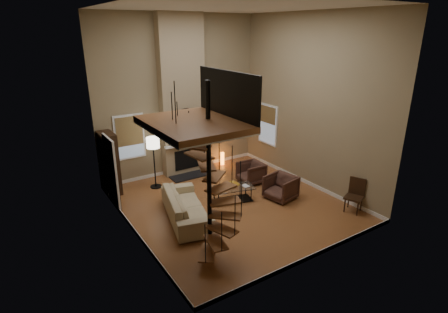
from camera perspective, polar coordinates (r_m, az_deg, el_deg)
ground at (r=10.77m, az=1.16°, el=-7.66°), size 6.00×6.50×0.01m
back_wall at (r=12.58m, az=-7.13°, el=9.54°), size 6.00×0.02×5.50m
front_wall at (r=7.43m, az=15.40°, el=1.75°), size 6.00×0.02×5.50m
left_wall at (r=8.55m, az=-15.70°, el=4.06°), size 0.02×6.50×5.50m
right_wall at (r=11.72m, az=13.68°, el=8.37°), size 0.02×6.50×5.50m
ceiling at (r=9.57m, az=1.41°, el=23.00°), size 6.00×6.50×0.01m
baseboard_back at (r=13.31m, az=-6.63°, el=-1.93°), size 6.00×0.02×0.12m
baseboard_front at (r=8.63m, az=13.68°, el=-15.45°), size 6.00×0.02×0.12m
baseboard_left at (r=9.61m, az=-14.14°, el=-11.55°), size 0.02×6.50×0.12m
baseboard_right at (r=12.50m, az=12.65°, el=-3.79°), size 0.02×6.50×0.12m
chimney_breast at (r=12.41m, az=-6.74°, el=9.41°), size 1.60×0.38×5.50m
hearth at (r=12.77m, az=-5.28°, el=-3.05°), size 1.50×0.60×0.04m
firebox at (r=12.82m, az=-5.96°, el=-0.43°), size 0.95×0.02×0.72m
mantel at (r=12.55m, az=-5.89°, el=2.03°), size 1.70×0.18×0.06m
mirror_frame at (r=12.39m, az=-6.14°, el=5.63°), size 0.94×0.10×0.94m
mirror_disc at (r=12.39m, az=-6.16°, el=5.63°), size 0.80×0.01×0.80m
vase_left at (r=12.32m, az=-8.27°, el=2.33°), size 0.24×0.24×0.25m
vase_right at (r=12.81m, az=-3.60°, el=3.10°), size 0.20×0.20×0.21m
window_back at (r=12.13m, az=-14.95°, el=3.15°), size 1.02×0.06×1.52m
window_right at (r=13.37m, az=7.06°, el=5.22°), size 0.06×1.02×1.52m
entry_door at (r=10.75m, az=-17.58°, el=-2.52°), size 0.10×1.05×2.16m
loft at (r=7.16m, az=-4.27°, el=5.79°), size 1.70×2.20×1.09m
spiral_stair at (r=7.77m, az=-2.33°, el=-4.38°), size 1.47×1.47×4.06m
hutch at (r=11.76m, az=-17.97°, el=-1.16°), size 0.43×0.91×2.04m
sofa at (r=9.87m, az=-6.22°, el=-7.90°), size 1.52×2.61×0.72m
armchair_near at (r=12.14m, az=4.66°, el=-2.56°), size 0.84×0.81×0.73m
armchair_far at (r=11.16m, az=9.36°, el=-4.86°), size 1.00×0.98×0.78m
coffee_table at (r=10.83m, az=1.39°, el=-5.78°), size 1.40×0.93×0.47m
bowl at (r=10.78m, az=1.25°, el=-4.66°), size 0.43×0.43×0.11m
book at (r=10.83m, az=3.38°, el=-4.78°), size 0.19×0.25×0.02m
floor_lamp at (r=11.57m, az=-11.33°, el=1.56°), size 0.42×0.42×1.74m
accent_lamp at (r=13.69m, az=-0.26°, el=-0.32°), size 0.13×0.13×0.48m
side_chair at (r=10.86m, az=20.37°, el=-5.64°), size 0.62×0.62×1.00m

